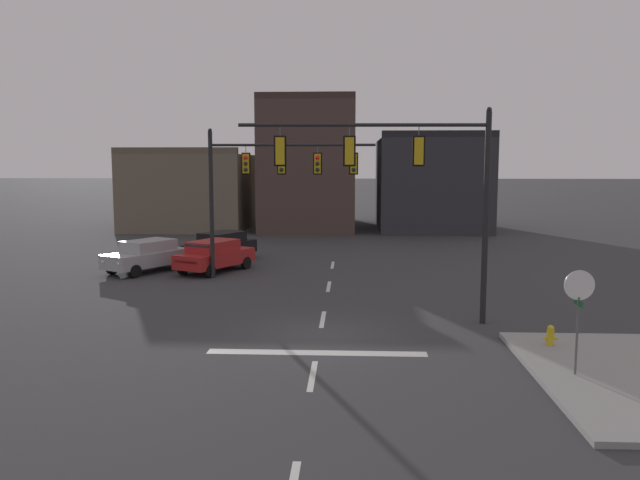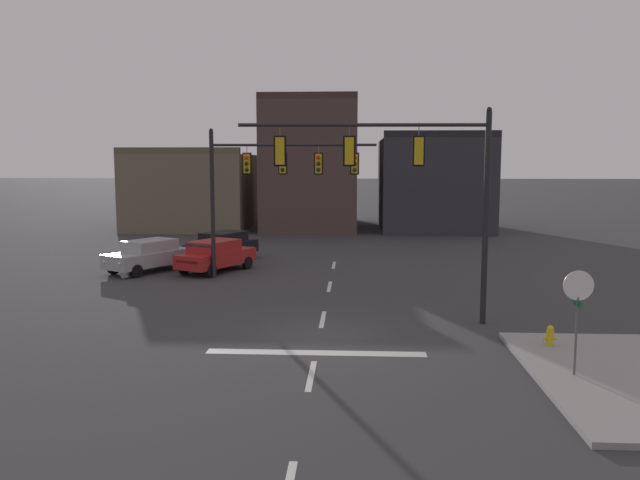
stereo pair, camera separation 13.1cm
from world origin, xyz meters
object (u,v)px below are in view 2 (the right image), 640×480
signal_mast_far_side (268,175)px  stop_sign (578,297)px  car_lot_farside (149,255)px  car_lot_nearside (222,245)px  car_lot_middle (216,255)px  fire_hydrant (550,339)px  signal_mast_near_side (408,174)px

signal_mast_far_side → stop_sign: signal_mast_far_side is taller
signal_mast_far_side → car_lot_farside: bearing=166.3°
car_lot_nearside → car_lot_middle: 3.70m
stop_sign → car_lot_farside: bearing=136.1°
signal_mast_far_side → car_lot_middle: size_ratio=1.65×
stop_sign → fire_hydrant: 3.20m
car_lot_nearside → signal_mast_far_side: bearing=-58.1°
signal_mast_far_side → car_lot_nearside: bearing=121.9°
signal_mast_near_side → fire_hydrant: size_ratio=11.22×
signal_mast_near_side → fire_hydrant: signal_mast_near_side is taller
signal_mast_near_side → stop_sign: size_ratio=2.97×
stop_sign → car_lot_farside: size_ratio=0.60×
signal_mast_far_side → car_lot_middle: signal_mast_far_side is taller
car_lot_nearside → fire_hydrant: 21.23m
car_lot_middle → fire_hydrant: 18.19m
car_lot_middle → car_lot_farside: 3.40m
signal_mast_near_side → stop_sign: 7.42m
stop_sign → car_lot_middle: bearing=129.0°
signal_mast_near_side → car_lot_nearside: bearing=124.0°
car_lot_middle → car_lot_farside: same height
signal_mast_far_side → fire_hydrant: signal_mast_far_side is taller
car_lot_middle → fire_hydrant: car_lot_middle is taller
fire_hydrant → signal_mast_near_side: bearing=143.3°
signal_mast_near_side → car_lot_nearside: size_ratio=1.78×
car_lot_nearside → car_lot_middle: size_ratio=1.00×
car_lot_farside → stop_sign: bearing=-43.9°
stop_sign → car_lot_middle: size_ratio=0.60×
stop_sign → car_lot_nearside: stop_sign is taller
car_lot_middle → stop_sign: bearing=-51.0°
signal_mast_far_side → fire_hydrant: 15.60m
fire_hydrant → stop_sign: bearing=-93.8°
signal_mast_near_side → car_lot_middle: bearing=131.4°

